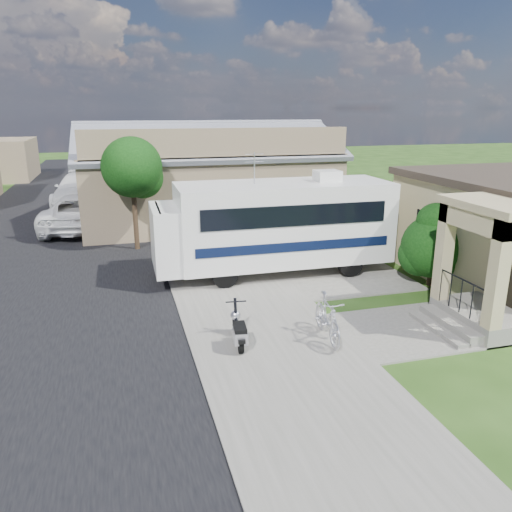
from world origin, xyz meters
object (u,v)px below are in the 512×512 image
object	(u,v)px
motorhome	(275,223)
scooter	(239,331)
van	(80,189)
shrub	(434,243)
pickup_truck	(83,211)
bicycle	(327,320)
garden_hose	(432,313)

from	to	relation	value
motorhome	scooter	distance (m)	6.02
motorhome	van	xyz separation A→B (m)	(-7.34, 15.60, -0.87)
shrub	pickup_truck	bearing A→B (deg)	134.95
scooter	van	xyz separation A→B (m)	(-4.76, 20.87, 0.48)
bicycle	van	distance (m)	22.26
motorhome	scooter	xyz separation A→B (m)	(-2.58, -5.26, -1.35)
motorhome	pickup_truck	world-z (taller)	motorhome
pickup_truck	garden_hose	bearing A→B (deg)	136.04
bicycle	pickup_truck	distance (m)	15.82
pickup_truck	van	world-z (taller)	van
scooter	bicycle	bearing A→B (deg)	-0.65
motorhome	scooter	size ratio (longest dim) A/B	5.50
shrub	van	distance (m)	21.73
pickup_truck	van	distance (m)	6.72
motorhome	bicycle	distance (m)	5.69
shrub	scooter	xyz separation A→B (m)	(-7.18, -2.72, -0.96)
pickup_truck	motorhome	bearing A→B (deg)	137.85
bicycle	pickup_truck	size ratio (longest dim) A/B	0.31
van	garden_hose	bearing A→B (deg)	-56.93
motorhome	shrub	world-z (taller)	motorhome
scooter	pickup_truck	distance (m)	14.80
van	pickup_truck	bearing A→B (deg)	-79.52
van	garden_hose	distance (m)	23.02
shrub	garden_hose	bearing A→B (deg)	-122.70
shrub	pickup_truck	xyz separation A→B (m)	(-11.43, 11.45, -0.54)
scooter	shrub	bearing A→B (deg)	27.21
shrub	van	xyz separation A→B (m)	(-11.94, 18.15, -0.48)
pickup_truck	van	xyz separation A→B (m)	(-0.51, 6.70, 0.06)
motorhome	garden_hose	world-z (taller)	motorhome
motorhome	scooter	bearing A→B (deg)	-115.53
scooter	van	size ratio (longest dim) A/B	0.23
van	garden_hose	world-z (taller)	van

